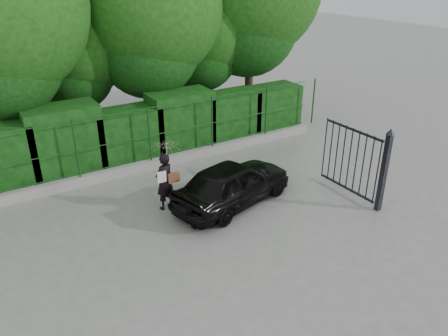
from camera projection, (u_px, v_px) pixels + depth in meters
ground at (210, 239)px, 10.68m from camera, size 80.00×80.00×0.00m
kerb at (140, 167)px, 14.08m from camera, size 14.00×0.25×0.30m
fence at (144, 135)px, 13.74m from camera, size 14.13×0.06×1.80m
hedge at (122, 134)px, 14.41m from camera, size 14.20×1.20×2.24m
trees at (126, 10)px, 15.21m from camera, size 17.10×6.15×8.08m
gate at (370, 164)px, 11.81m from camera, size 0.22×2.33×2.36m
woman at (166, 166)px, 11.60m from camera, size 0.91×0.86×1.90m
car at (233, 183)px, 12.01m from camera, size 3.97×2.38×1.26m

